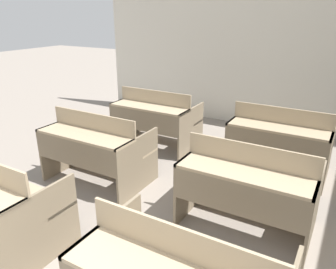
{
  "coord_description": "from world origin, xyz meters",
  "views": [
    {
      "loc": [
        1.53,
        0.01,
        2.02
      ],
      "look_at": [
        -0.15,
        2.92,
        0.75
      ],
      "focal_mm": 35.0,
      "sensor_mm": 36.0,
      "label": 1
    }
  ],
  "objects": [
    {
      "name": "bench_second_left",
      "position": [
        -1.08,
        2.77,
        0.46
      ],
      "size": [
        1.23,
        0.81,
        0.9
      ],
      "color": "#7A6B54",
      "rests_on": "ground_plane"
    },
    {
      "name": "bench_second_right",
      "position": [
        0.82,
        2.77,
        0.46
      ],
      "size": [
        1.23,
        0.81,
        0.9
      ],
      "color": "#7B6C55",
      "rests_on": "ground_plane"
    },
    {
      "name": "wall_back",
      "position": [
        0.0,
        5.91,
        1.44
      ],
      "size": [
        6.4,
        0.06,
        2.87
      ],
      "color": "beige",
      "rests_on": "ground_plane"
    },
    {
      "name": "bench_third_left",
      "position": [
        -1.07,
        4.13,
        0.46
      ],
      "size": [
        1.23,
        0.81,
        0.9
      ],
      "color": "#7F6F58",
      "rests_on": "ground_plane"
    },
    {
      "name": "bench_third_right",
      "position": [
        0.81,
        4.14,
        0.46
      ],
      "size": [
        1.23,
        0.81,
        0.9
      ],
      "color": "#796A53",
      "rests_on": "ground_plane"
    }
  ]
}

